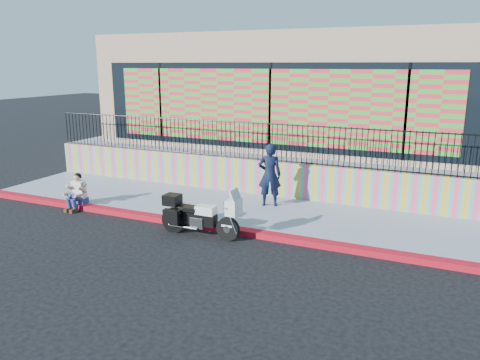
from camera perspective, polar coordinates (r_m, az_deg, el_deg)
The scene contains 10 objects.
ground at distance 12.28m, azimuth -3.37°, elevation -6.06°, with size 90.00×90.00×0.00m, color black.
red_curb at distance 12.25m, azimuth -3.38°, elevation -5.73°, with size 16.00×0.30×0.15m, color maroon.
sidewalk at distance 13.66m, azimuth -0.17°, elevation -3.62°, with size 16.00×3.00×0.15m, color #8B91A6.
mural_wall at distance 14.91m, azimuth 2.37°, elevation 0.37°, with size 16.00×0.20×1.10m, color #FF4372.
metal_fence at distance 14.68m, azimuth 2.41°, elevation 4.74°, with size 15.80×0.04×1.20m, color black, non-canonical shape.
elevated_platform at distance 19.65m, azimuth 7.93°, elevation 3.34°, with size 16.00×10.00×1.25m, color #8B91A6.
storefront_building at distance 19.14m, azimuth 8.01°, elevation 10.97°, with size 14.00×8.06×4.00m.
police_motorcycle at distance 11.72m, azimuth -5.04°, elevation -4.23°, with size 2.11×0.70×1.31m.
police_officer at distance 13.58m, azimuth 3.64°, elevation 0.62°, with size 0.67×0.44×1.84m, color black.
seated_man at distance 14.60m, azimuth -19.37°, elevation -1.73°, with size 0.54×0.71×1.06m.
Camera 1 is at (5.38, -10.21, 4.20)m, focal length 35.00 mm.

